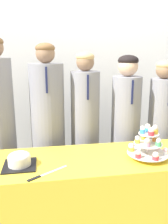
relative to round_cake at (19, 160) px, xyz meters
name	(u,v)px	position (x,y,z in m)	size (l,w,h in m)	color
wall_back	(79,66)	(0.58, 1.09, 0.58)	(9.00, 0.06, 2.70)	silver
table	(99,200)	(0.58, 0.04, -0.41)	(1.78, 0.56, 0.72)	yellow
round_cake	(19,160)	(0.00, 0.00, 0.00)	(0.22, 0.22, 0.10)	black
cake_knife	(41,176)	(0.15, -0.17, -0.05)	(0.27, 0.18, 0.01)	silver
cupcake_stand	(148,143)	(0.94, -0.02, 0.07)	(0.30, 0.30, 0.26)	silver
student_0	(1,133)	(-0.22, 0.58, 0.01)	(0.27, 0.28, 1.63)	gray
student_1	(48,134)	(0.21, 0.58, -0.03)	(0.31, 0.32, 1.58)	gray
student_2	(85,135)	(0.57, 0.58, -0.06)	(0.27, 0.28, 1.50)	gray
student_3	(125,133)	(0.97, 0.58, -0.06)	(0.28, 0.29, 1.48)	gray
student_4	(160,134)	(1.35, 0.58, -0.09)	(0.25, 0.26, 1.43)	gray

